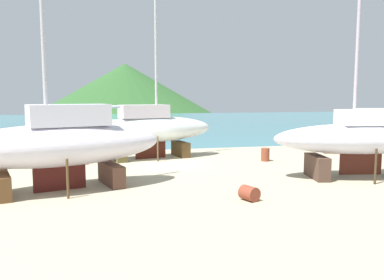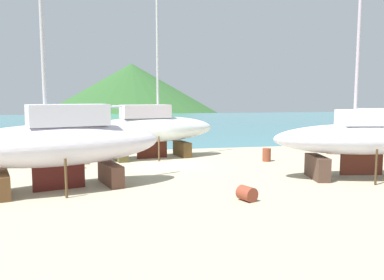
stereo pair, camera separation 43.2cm
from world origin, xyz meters
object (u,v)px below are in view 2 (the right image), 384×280
Objects in this scene: sailboat_mid_port at (363,138)px; barrel_rust_mid at (316,146)px; sailboat_far_slipway at (59,143)px; worker at (100,160)px; sailboat_small_center at (151,128)px; barrel_rust_far at (44,164)px; barrel_blue_faded at (77,164)px; barrel_rust_near at (267,155)px; barrel_tipped_center at (247,194)px.

barrel_rust_mid is at bearing -95.68° from sailboat_mid_port.
barrel_rust_mid is at bearing -170.61° from sailboat_far_slipway.
worker is 1.81× the size of barrel_rust_mid.
sailboat_small_center is 19.53× the size of barrel_rust_far.
worker is 2.85m from barrel_blue_faded.
sailboat_mid_port is 10.20× the size of worker.
sailboat_far_slipway is at bearing -93.50° from barrel_blue_faded.
barrel_rust_far is (-1.72, 6.08, -2.05)m from sailboat_far_slipway.
sailboat_small_center is 14.18m from barrel_rust_mid.
sailboat_far_slipway is at bearing -156.59° from barrel_rust_near.
barrel_blue_faded is 13.23m from barrel_rust_near.
barrel_rust_near reaches higher than barrel_rust_mid.
barrel_blue_faded is 19.60m from barrel_rust_mid.
barrel_blue_faded is (-5.20, -3.10, -1.97)m from sailboat_small_center.
worker is at bearing -161.22° from barrel_rust_mid.
barrel_rust_far is at bearing -170.60° from sailboat_small_center.
worker is at bearing 131.56° from barrel_tipped_center.
barrel_rust_near is (8.03, -3.10, -1.81)m from sailboat_small_center.
sailboat_far_slipway reaches higher than barrel_rust_mid.
sailboat_small_center is at bearing 102.89° from barrel_tipped_center.
sailboat_far_slipway is 19.91× the size of barrel_blue_faded.
barrel_rust_mid is at bearing 10.85° from barrel_blue_faded.
sailboat_far_slipway is at bearing -134.09° from sailboat_small_center.
sailboat_far_slipway is at bearing 7.83° from sailboat_mid_port.
barrel_rust_mid is at bearing -9.92° from sailboat_small_center.
barrel_blue_faded is (-1.53, 2.34, -0.55)m from worker.
barrel_rust_mid is (21.32, 3.49, 0.14)m from barrel_rust_far.
sailboat_small_center is 18.80× the size of barrel_tipped_center.
sailboat_mid_port is 15.44m from worker.
barrel_tipped_center is at bearing 138.59° from sailboat_far_slipway.
barrel_blue_faded is at bearing 179.99° from barrel_rust_near.
barrel_rust_far is at bearing -90.87° from sailboat_far_slipway.
barrel_rust_mid reaches higher than barrel_rust_far.
sailboat_mid_port is 19.69m from barrel_rust_far.
sailboat_small_center is 0.89× the size of sailboat_mid_port.
sailboat_mid_port is 10.88m from barrel_rust_mid.
barrel_rust_near is at bearing -5.40° from worker.
sailboat_mid_port is at bearing -53.54° from sailboat_small_center.
worker is at bearing -35.16° from barrel_rust_far.
sailboat_far_slipway is 16.46× the size of barrel_rust_near.
barrel_rust_near is (15.30, -0.20, 0.15)m from barrel_rust_far.
barrel_rust_mid is 7.06m from barrel_rust_near.
sailboat_mid_port reaches higher than sailboat_far_slipway.
sailboat_small_center is at bearing -177.59° from barrel_rust_mid.
sailboat_far_slipway is 9.42× the size of worker.
barrel_rust_near reaches higher than barrel_blue_faded.
sailboat_far_slipway reaches higher than barrel_rust_near.
worker reaches higher than barrel_rust_far.
sailboat_far_slipway reaches higher than barrel_blue_faded.
sailboat_far_slipway is at bearing -74.25° from barrel_rust_far.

